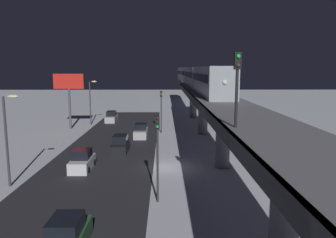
# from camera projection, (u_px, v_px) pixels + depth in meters

# --- Properties ---
(ground_plane) EXTENTS (240.00, 240.00, 0.00)m
(ground_plane) POSITION_uv_depth(u_px,v_px,m) (162.00, 168.00, 32.00)
(ground_plane) COLOR silver
(avenue_asphalt) EXTENTS (11.00, 82.42, 0.01)m
(avenue_asphalt) POSITION_uv_depth(u_px,v_px,m) (98.00, 168.00, 31.93)
(avenue_asphalt) COLOR #28282D
(avenue_asphalt) RESTS_ON ground_plane
(elevated_railway) EXTENTS (5.00, 82.42, 6.55)m
(elevated_railway) POSITION_uv_depth(u_px,v_px,m) (223.00, 111.00, 31.18)
(elevated_railway) COLOR slate
(elevated_railway) RESTS_ON ground_plane
(subway_train) EXTENTS (2.94, 74.07, 3.40)m
(subway_train) POSITION_uv_depth(u_px,v_px,m) (192.00, 75.00, 67.06)
(subway_train) COLOR #999EA8
(subway_train) RESTS_ON elevated_railway
(rail_signal) EXTENTS (0.36, 0.41, 4.00)m
(rail_signal) POSITION_uv_depth(u_px,v_px,m) (237.00, 77.00, 17.05)
(rail_signal) COLOR black
(rail_signal) RESTS_ON elevated_railway
(sedan_white) EXTENTS (1.91, 4.11, 1.97)m
(sedan_white) POSITION_uv_depth(u_px,v_px,m) (82.00, 161.00, 31.34)
(sedan_white) COLOR silver
(sedan_white) RESTS_ON ground_plane
(sedan_silver) EXTENTS (1.80, 4.45, 1.97)m
(sedan_silver) POSITION_uv_depth(u_px,v_px,m) (112.00, 117.00, 59.61)
(sedan_silver) COLOR #B2B2B7
(sedan_silver) RESTS_ON ground_plane
(sedan_silver_2) EXTENTS (1.80, 4.20, 1.97)m
(sedan_silver_2) POSITION_uv_depth(u_px,v_px,m) (141.00, 132.00, 46.09)
(sedan_silver_2) COLOR #B2B2B7
(sedan_silver_2) RESTS_ON ground_plane
(sedan_black) EXTENTS (1.80, 4.76, 1.97)m
(sedan_black) POSITION_uv_depth(u_px,v_px,m) (120.00, 145.00, 38.09)
(sedan_black) COLOR black
(sedan_black) RESTS_ON ground_plane
(traffic_light_near) EXTENTS (0.32, 0.44, 6.40)m
(traffic_light_near) POSITION_uv_depth(u_px,v_px,m) (157.00, 146.00, 23.09)
(traffic_light_near) COLOR #2D2D2D
(traffic_light_near) RESTS_ON ground_plane
(traffic_light_mid) EXTENTS (0.32, 0.44, 6.40)m
(traffic_light_mid) POSITION_uv_depth(u_px,v_px,m) (161.00, 106.00, 48.69)
(traffic_light_mid) COLOR #2D2D2D
(traffic_light_mid) RESTS_ON ground_plane
(commercial_billboard) EXTENTS (4.80, 0.36, 8.90)m
(commercial_billboard) POSITION_uv_depth(u_px,v_px,m) (69.00, 87.00, 51.61)
(commercial_billboard) COLOR #4C4C51
(commercial_billboard) RESTS_ON ground_plane
(street_lamp_near) EXTENTS (1.35, 0.44, 7.65)m
(street_lamp_near) POSITION_uv_depth(u_px,v_px,m) (8.00, 129.00, 26.18)
(street_lamp_near) COLOR #38383D
(street_lamp_near) RESTS_ON ground_plane
(street_lamp_far) EXTENTS (1.35, 0.44, 7.65)m
(street_lamp_far) POSITION_uv_depth(u_px,v_px,m) (91.00, 97.00, 55.82)
(street_lamp_far) COLOR #38383D
(street_lamp_far) RESTS_ON ground_plane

